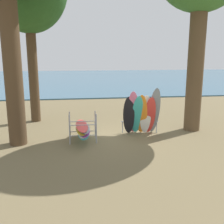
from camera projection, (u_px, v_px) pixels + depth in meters
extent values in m
plane|color=brown|center=(121.00, 138.00, 11.81)|extent=(80.00, 80.00, 0.00)
cube|color=#38607A|center=(89.00, 78.00, 39.25)|extent=(80.00, 36.00, 0.10)
cylinder|color=#4C3823|center=(12.00, 57.00, 10.25)|extent=(0.71, 0.71, 7.11)
cylinder|color=brown|center=(196.00, 61.00, 12.35)|extent=(0.76, 0.76, 6.66)
cylinder|color=#4C3823|center=(33.00, 69.00, 14.13)|extent=(0.51, 0.51, 5.72)
ellipsoid|color=black|center=(129.00, 115.00, 11.99)|extent=(0.65, 0.78, 1.85)
ellipsoid|color=pink|center=(133.00, 113.00, 11.97)|extent=(0.72, 1.08, 2.10)
ellipsoid|color=#38B2AD|center=(137.00, 115.00, 12.00)|extent=(0.57, 0.92, 1.89)
ellipsoid|color=orange|center=(141.00, 114.00, 12.01)|extent=(0.70, 0.96, 1.93)
ellipsoid|color=white|center=(146.00, 115.00, 12.03)|extent=(0.63, 0.78, 1.91)
ellipsoid|color=red|center=(150.00, 115.00, 12.05)|extent=(0.61, 0.88, 1.83)
ellipsoid|color=gray|center=(154.00, 111.00, 12.02)|extent=(0.59, 0.96, 2.23)
cylinder|color=#9EA0A5|center=(122.00, 127.00, 12.47)|extent=(0.04, 0.04, 0.55)
cylinder|color=#9EA0A5|center=(157.00, 127.00, 12.45)|extent=(0.04, 0.04, 0.55)
cylinder|color=#9EA0A5|center=(140.00, 122.00, 12.40)|extent=(1.75, 0.30, 0.04)
cylinder|color=#9EA0A5|center=(70.00, 130.00, 10.83)|extent=(0.05, 0.05, 1.25)
cylinder|color=#9EA0A5|center=(96.00, 129.00, 10.98)|extent=(0.05, 0.05, 1.25)
cylinder|color=#9EA0A5|center=(70.00, 126.00, 11.41)|extent=(0.05, 0.05, 1.25)
cylinder|color=#9EA0A5|center=(95.00, 125.00, 11.56)|extent=(0.05, 0.05, 1.25)
cylinder|color=#9EA0A5|center=(83.00, 136.00, 10.96)|extent=(1.10, 0.04, 0.04)
cylinder|color=#9EA0A5|center=(83.00, 125.00, 10.87)|extent=(1.10, 0.04, 0.04)
cylinder|color=#9EA0A5|center=(83.00, 131.00, 11.54)|extent=(1.10, 0.04, 0.04)
cylinder|color=#9EA0A5|center=(83.00, 121.00, 11.45)|extent=(1.10, 0.04, 0.04)
ellipsoid|color=#38B2AD|center=(84.00, 132.00, 11.25)|extent=(0.55, 2.11, 0.06)
ellipsoid|color=white|center=(84.00, 131.00, 11.24)|extent=(0.65, 2.13, 0.06)
ellipsoid|color=purple|center=(84.00, 130.00, 11.22)|extent=(0.53, 2.11, 0.06)
ellipsoid|color=yellow|center=(82.00, 128.00, 11.20)|extent=(0.54, 2.11, 0.06)
ellipsoid|color=gray|center=(83.00, 127.00, 11.20)|extent=(0.60, 2.12, 0.06)
ellipsoid|color=red|center=(82.00, 126.00, 11.17)|extent=(0.58, 2.12, 0.06)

